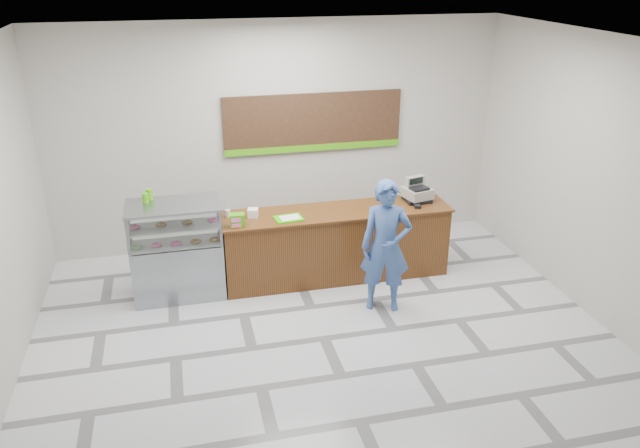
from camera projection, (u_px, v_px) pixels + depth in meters
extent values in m
plane|color=silver|center=(324.00, 338.00, 7.63)|extent=(7.00, 7.00, 0.00)
plane|color=#BAB4AB|center=(278.00, 136.00, 9.62)|extent=(7.00, 0.00, 7.00)
plane|color=silver|center=(325.00, 44.00, 6.25)|extent=(7.00, 7.00, 0.00)
cube|color=brown|center=(336.00, 245.00, 8.94)|extent=(3.20, 0.70, 1.00)
cube|color=brown|center=(336.00, 212.00, 8.74)|extent=(3.26, 0.76, 0.03)
cube|color=gray|center=(179.00, 268.00, 8.50)|extent=(1.20, 0.70, 0.80)
cube|color=white|center=(174.00, 224.00, 8.25)|extent=(1.20, 0.70, 0.50)
cube|color=gray|center=(172.00, 205.00, 8.14)|extent=(1.22, 0.72, 0.03)
cube|color=silver|center=(176.00, 240.00, 8.34)|extent=(1.14, 0.64, 0.02)
cube|color=silver|center=(174.00, 223.00, 8.24)|extent=(1.14, 0.64, 0.02)
torus|color=#86D382|center=(137.00, 244.00, 8.13)|extent=(0.15, 0.15, 0.05)
torus|color=pink|center=(156.00, 242.00, 8.18)|extent=(0.15, 0.15, 0.05)
torus|color=pink|center=(176.00, 240.00, 8.23)|extent=(0.15, 0.15, 0.05)
torus|color=olive|center=(195.00, 239.00, 8.29)|extent=(0.15, 0.15, 0.05)
torus|color=olive|center=(214.00, 237.00, 8.34)|extent=(0.15, 0.15, 0.05)
torus|color=pink|center=(135.00, 223.00, 8.17)|extent=(0.15, 0.15, 0.05)
torus|color=olive|center=(161.00, 221.00, 8.24)|extent=(0.15, 0.15, 0.05)
torus|color=olive|center=(187.00, 218.00, 8.31)|extent=(0.15, 0.15, 0.05)
torus|color=pink|center=(212.00, 216.00, 8.38)|extent=(0.15, 0.15, 0.05)
cube|color=black|center=(313.00, 122.00, 9.63)|extent=(2.80, 0.05, 0.90)
cube|color=#47A40F|center=(314.00, 148.00, 9.76)|extent=(2.80, 0.02, 0.10)
cube|color=black|center=(417.00, 199.00, 9.08)|extent=(0.36, 0.36, 0.05)
cube|color=gray|center=(417.00, 193.00, 9.04)|extent=(0.44, 0.45, 0.14)
cube|color=black|center=(419.00, 188.00, 8.94)|extent=(0.29, 0.23, 0.04)
cube|color=gray|center=(415.00, 181.00, 9.08)|extent=(0.31, 0.16, 0.14)
cube|color=black|center=(416.00, 181.00, 9.03)|extent=(0.23, 0.07, 0.09)
cube|color=black|center=(417.00, 206.00, 8.85)|extent=(0.12, 0.18, 0.04)
cube|color=#32D403|center=(289.00, 218.00, 8.45)|extent=(0.40, 0.31, 0.02)
cube|color=white|center=(290.00, 217.00, 8.45)|extent=(0.29, 0.22, 0.00)
cube|color=white|center=(253.00, 213.00, 8.50)|extent=(0.16, 0.16, 0.12)
cylinder|color=silver|center=(228.00, 214.00, 8.49)|extent=(0.07, 0.07, 0.11)
cube|color=#47A40F|center=(237.00, 220.00, 8.19)|extent=(0.21, 0.15, 0.18)
cylinder|color=pink|center=(391.00, 207.00, 8.84)|extent=(0.16, 0.16, 0.00)
cylinder|color=#47A40F|center=(145.00, 198.00, 8.17)|extent=(0.08, 0.08, 0.13)
cylinder|color=#47A40F|center=(149.00, 194.00, 8.27)|extent=(0.09, 0.09, 0.14)
imported|color=#3A5A9A|center=(386.00, 246.00, 7.99)|extent=(0.74, 0.60, 1.77)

